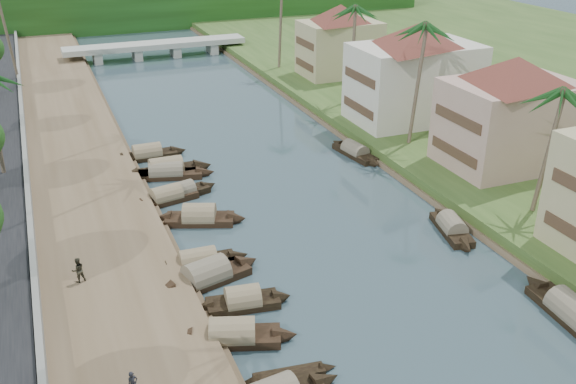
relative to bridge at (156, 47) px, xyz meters
name	(u,v)px	position (x,y,z in m)	size (l,w,h in m)	color
ground	(386,305)	(0.00, -72.00, -1.72)	(220.00, 220.00, 0.00)	#354850
left_bank	(87,209)	(-16.00, -52.00, -1.32)	(10.00, 180.00, 0.80)	brown
right_bank	(454,148)	(19.00, -52.00, -1.12)	(16.00, 180.00, 1.20)	#334D1E
retaining_wall	(29,207)	(-20.20, -52.00, -0.37)	(0.40, 180.00, 1.10)	slate
treeline	(126,5)	(0.00, 28.00, 2.28)	(120.00, 14.00, 8.00)	#19380F
bridge	(156,47)	(0.00, 0.00, 0.00)	(28.00, 4.00, 2.40)	#AAAA9F
building_mid	(511,111)	(19.99, -58.00, 4.41)	(14.11, 14.11, 9.70)	tan
building_far	(415,72)	(18.99, -44.00, 4.66)	(15.59, 15.59, 10.20)	beige
building_distant	(340,39)	(19.99, -24.00, 4.16)	(12.62, 12.62, 9.20)	tan
sampan_4	(233,336)	(-10.02, -71.88, -1.31)	(7.81, 4.08, 2.19)	black
sampan_5	(243,301)	(-8.40, -68.87, -1.31)	(6.49, 2.39, 2.06)	black
sampan_6	(207,277)	(-9.75, -65.30, -1.30)	(8.47, 4.02, 2.44)	black
sampan_7	(198,262)	(-9.79, -63.27, -1.31)	(7.34, 1.86, 1.98)	black
sampan_8	(200,218)	(-8.00, -56.85, -1.30)	(7.58, 4.36, 2.30)	black
sampan_9	(180,193)	(-8.38, -51.77, -1.32)	(7.32, 3.30, 1.88)	black
sampan_10	(167,198)	(-9.62, -52.22, -1.31)	(7.45, 3.02, 2.04)	black
sampan_11	(166,170)	(-8.39, -46.50, -1.30)	(8.73, 2.23, 2.47)	black
sampan_12	(167,173)	(-8.53, -47.16, -1.31)	(9.00, 3.89, 2.13)	black
sampan_13	(147,154)	(-9.27, -41.89, -1.31)	(7.88, 1.94, 2.16)	black
sampan_14	(573,315)	(9.58, -77.61, -1.31)	(2.52, 9.54, 2.27)	black
sampan_15	(452,228)	(9.30, -65.58, -1.31)	(3.07, 7.39, 1.98)	black
sampan_16	(355,152)	(9.74, -48.80, -1.31)	(2.61, 7.97, 1.95)	black
canoe_1	(289,375)	(-8.09, -75.80, -1.62)	(5.38, 1.49, 0.86)	black
canoe_2	(172,191)	(-8.81, -50.53, -1.62)	(5.47, 1.89, 0.79)	black
palm_1	(555,95)	(16.00, -66.71, 8.67)	(3.20, 3.20, 10.94)	brown
palm_2	(420,28)	(15.00, -50.34, 10.56)	(3.20, 3.20, 12.92)	brown
palm_3	(355,9)	(16.00, -35.59, 9.98)	(3.20, 3.20, 12.32)	brown
tree_6	(444,66)	(24.00, -42.10, 4.33)	(4.81, 4.81, 6.91)	#3F2E24
person_near	(133,384)	(-16.09, -75.09, -0.21)	(0.52, 0.34, 1.43)	#222128
person_far	(78,270)	(-17.59, -63.38, -0.08)	(0.82, 0.64, 1.69)	#312E22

